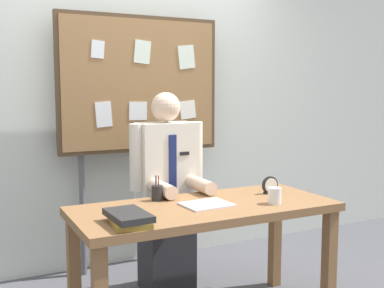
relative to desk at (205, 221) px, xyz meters
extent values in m
cube|color=silver|center=(0.00, 1.28, 0.70)|extent=(6.40, 0.08, 2.70)
cube|color=brown|center=(0.00, 0.00, 0.08)|extent=(1.59, 0.68, 0.05)
cube|color=brown|center=(0.73, -0.28, -0.30)|extent=(0.07, 0.07, 0.70)
cube|color=brown|center=(-0.73, 0.28, -0.30)|extent=(0.07, 0.07, 0.70)
cube|color=brown|center=(0.73, 0.28, -0.30)|extent=(0.07, 0.07, 0.70)
cube|color=#2D2D33|center=(0.00, 0.58, -0.43)|extent=(0.34, 0.30, 0.44)
cube|color=silver|center=(0.00, 0.58, 0.18)|extent=(0.40, 0.22, 0.77)
sphere|color=beige|center=(0.00, 0.58, 0.67)|extent=(0.21, 0.21, 0.21)
cylinder|color=silver|center=(-0.23, 0.56, 0.33)|extent=(0.09, 0.09, 0.46)
cylinder|color=silver|center=(0.23, 0.56, 0.33)|extent=(0.09, 0.09, 0.46)
cylinder|color=beige|center=(-0.14, 0.32, 0.15)|extent=(0.09, 0.30, 0.09)
cylinder|color=beige|center=(0.14, 0.32, 0.15)|extent=(0.09, 0.30, 0.09)
cube|color=navy|center=(0.00, 0.47, 0.23)|extent=(0.06, 0.01, 0.50)
cube|color=black|center=(0.09, 0.47, 0.35)|extent=(0.07, 0.01, 0.02)
cube|color=#4C3823|center=(0.00, 1.08, 0.83)|extent=(1.31, 0.05, 1.06)
cube|color=olive|center=(0.00, 1.07, 0.83)|extent=(1.25, 0.04, 1.00)
cylinder|color=#59595E|center=(-0.47, 1.11, -0.16)|extent=(0.04, 0.04, 0.97)
cylinder|color=#59595E|center=(0.47, 1.11, -0.16)|extent=(0.04, 0.04, 0.97)
cube|color=silver|center=(0.39, 1.05, 1.05)|extent=(0.16, 0.00, 0.20)
cube|color=white|center=(-0.34, 1.05, 1.08)|extent=(0.11, 0.00, 0.14)
cube|color=white|center=(-0.03, 1.05, 0.62)|extent=(0.15, 0.00, 0.14)
cube|color=white|center=(-0.31, 1.05, 0.60)|extent=(0.13, 0.00, 0.20)
cube|color=white|center=(0.40, 1.05, 0.62)|extent=(0.15, 0.00, 0.16)
cube|color=silver|center=(0.01, 1.05, 1.08)|extent=(0.15, 0.00, 0.19)
cube|color=olive|center=(-0.55, -0.20, 0.12)|extent=(0.21, 0.29, 0.03)
cube|color=#262626|center=(-0.55, -0.19, 0.15)|extent=(0.19, 0.30, 0.03)
cube|color=silver|center=(0.00, -0.02, 0.11)|extent=(0.29, 0.24, 0.01)
cylinder|color=black|center=(0.53, 0.08, 0.16)|extent=(0.12, 0.02, 0.12)
cylinder|color=white|center=(0.53, 0.07, 0.16)|extent=(0.09, 0.00, 0.09)
cube|color=black|center=(0.53, 0.08, 0.11)|extent=(0.08, 0.04, 0.01)
cylinder|color=white|center=(0.39, -0.16, 0.15)|extent=(0.08, 0.08, 0.10)
cylinder|color=#262626|center=(-0.21, 0.23, 0.15)|extent=(0.07, 0.07, 0.09)
cylinder|color=#263399|center=(-0.23, 0.23, 0.19)|extent=(0.01, 0.01, 0.15)
cylinder|color=maroon|center=(-0.21, 0.22, 0.19)|extent=(0.01, 0.01, 0.15)
cylinder|color=gold|center=(-0.21, 0.24, 0.19)|extent=(0.01, 0.01, 0.15)
camera|label=1|loc=(-1.33, -2.48, 0.80)|focal=44.74mm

